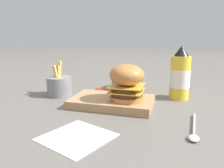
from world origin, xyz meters
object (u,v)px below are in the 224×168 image
object	(u,v)px
fries_basket	(59,86)
spoon	(194,132)
burger	(127,82)
ketchup_bottle	(180,76)
serving_board	(112,102)
side_bowl	(127,83)

from	to	relation	value
fries_basket	spoon	world-z (taller)	fries_basket
spoon	burger	bearing A→B (deg)	-120.73
ketchup_bottle	fries_basket	bearing A→B (deg)	11.07
serving_board	spoon	distance (m)	0.31
spoon	serving_board	bearing A→B (deg)	-116.20
burger	ketchup_bottle	xyz separation A→B (m)	(-0.17, -0.17, 0.00)
serving_board	fries_basket	bearing A→B (deg)	-15.13
burger	fries_basket	xyz separation A→B (m)	(0.30, -0.07, -0.05)
serving_board	fries_basket	size ratio (longest dim) A/B	2.00
serving_board	ketchup_bottle	xyz separation A→B (m)	(-0.23, -0.16, 0.08)
serving_board	spoon	size ratio (longest dim) A/B	1.50
ketchup_bottle	fries_basket	world-z (taller)	ketchup_bottle
serving_board	ketchup_bottle	size ratio (longest dim) A/B	1.38
burger	fries_basket	world-z (taller)	burger
serving_board	burger	world-z (taller)	burger
serving_board	burger	distance (m)	0.09
ketchup_bottle	side_bowl	size ratio (longest dim) A/B	1.43
side_bowl	spoon	size ratio (longest dim) A/B	0.76
serving_board	ketchup_bottle	world-z (taller)	ketchup_bottle
burger	serving_board	bearing A→B (deg)	-8.75
serving_board	burger	bearing A→B (deg)	171.25
side_bowl	fries_basket	bearing A→B (deg)	37.78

